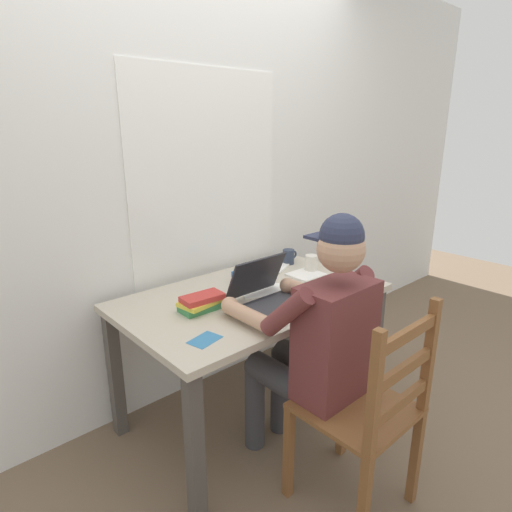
# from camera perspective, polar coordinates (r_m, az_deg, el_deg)

# --- Properties ---
(ground_plane) EXTENTS (8.00, 8.00, 0.00)m
(ground_plane) POSITION_cam_1_polar(r_m,az_deg,el_deg) (2.60, -0.45, -20.22)
(ground_plane) COLOR brown
(back_wall) EXTENTS (6.00, 0.08, 2.60)m
(back_wall) POSITION_cam_1_polar(r_m,az_deg,el_deg) (2.47, -8.19, 10.48)
(back_wall) COLOR silver
(back_wall) RESTS_ON ground
(desk) EXTENTS (1.34, 0.82, 0.73)m
(desk) POSITION_cam_1_polar(r_m,az_deg,el_deg) (2.27, -0.49, -7.22)
(desk) COLOR #BCB29E
(desk) RESTS_ON ground
(seated_person) EXTENTS (0.50, 0.60, 1.25)m
(seated_person) POSITION_cam_1_polar(r_m,az_deg,el_deg) (1.90, 7.92, -10.70)
(seated_person) COLOR brown
(seated_person) RESTS_ON ground
(wooden_chair) EXTENTS (0.42, 0.42, 0.95)m
(wooden_chair) POSITION_cam_1_polar(r_m,az_deg,el_deg) (1.88, 14.56, -19.53)
(wooden_chair) COLOR brown
(wooden_chair) RESTS_ON ground
(laptop) EXTENTS (0.33, 0.32, 0.22)m
(laptop) POSITION_cam_1_polar(r_m,az_deg,el_deg) (2.10, 1.80, -5.01)
(laptop) COLOR #232328
(laptop) RESTS_ON desk
(computer_mouse) EXTENTS (0.06, 0.10, 0.03)m
(computer_mouse) POSITION_cam_1_polar(r_m,az_deg,el_deg) (2.21, 7.42, -4.88)
(computer_mouse) COLOR black
(computer_mouse) RESTS_ON desk
(coffee_mug_white) EXTENTS (0.11, 0.08, 0.10)m
(coffee_mug_white) POSITION_cam_1_polar(r_m,az_deg,el_deg) (2.57, 7.41, -0.98)
(coffee_mug_white) COLOR silver
(coffee_mug_white) RESTS_ON desk
(coffee_mug_dark) EXTENTS (0.11, 0.07, 0.09)m
(coffee_mug_dark) POSITION_cam_1_polar(r_m,az_deg,el_deg) (2.70, 4.38, -0.07)
(coffee_mug_dark) COLOR #2D384C
(coffee_mug_dark) RESTS_ON desk
(coffee_mug_spare) EXTENTS (0.11, 0.07, 0.10)m
(coffee_mug_spare) POSITION_cam_1_polar(r_m,az_deg,el_deg) (2.32, 11.69, -3.19)
(coffee_mug_spare) COLOR beige
(coffee_mug_spare) RESTS_ON desk
(book_stack_main) EXTENTS (0.16, 0.13, 0.06)m
(book_stack_main) POSITION_cam_1_polar(r_m,az_deg,el_deg) (2.41, -1.08, -2.61)
(book_stack_main) COLOR #BC332D
(book_stack_main) RESTS_ON desk
(book_stack_side) EXTENTS (0.21, 0.15, 0.08)m
(book_stack_side) POSITION_cam_1_polar(r_m,az_deg,el_deg) (2.04, -7.33, -6.16)
(book_stack_side) COLOR #38844C
(book_stack_side) RESTS_ON desk
(paper_pile_near_laptop) EXTENTS (0.29, 0.26, 0.01)m
(paper_pile_near_laptop) POSITION_cam_1_polar(r_m,az_deg,el_deg) (2.26, 1.00, -4.66)
(paper_pile_near_laptop) COLOR white
(paper_pile_near_laptop) RESTS_ON desk
(paper_pile_back_corner) EXTENTS (0.19, 0.17, 0.01)m
(paper_pile_back_corner) POSITION_cam_1_polar(r_m,az_deg,el_deg) (2.51, 6.75, -2.49)
(paper_pile_back_corner) COLOR white
(paper_pile_back_corner) RESTS_ON desk
(paper_pile_side) EXTENTS (0.24, 0.24, 0.01)m
(paper_pile_side) POSITION_cam_1_polar(r_m,az_deg,el_deg) (2.63, 2.05, -1.46)
(paper_pile_side) COLOR white
(paper_pile_side) RESTS_ON desk
(landscape_photo_print) EXTENTS (0.15, 0.12, 0.00)m
(landscape_photo_print) POSITION_cam_1_polar(r_m,az_deg,el_deg) (1.79, -6.83, -11.02)
(landscape_photo_print) COLOR teal
(landscape_photo_print) RESTS_ON desk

